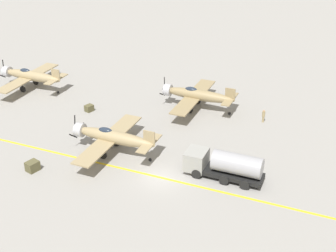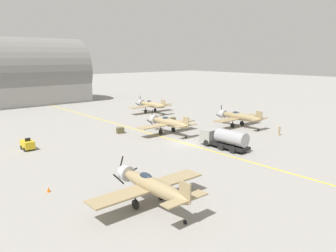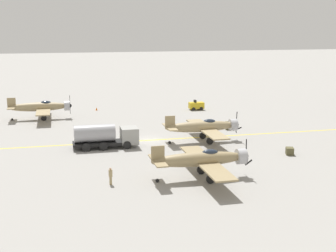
% 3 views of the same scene
% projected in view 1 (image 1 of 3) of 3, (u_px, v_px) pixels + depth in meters
% --- Properties ---
extents(ground_plane, '(400.00, 400.00, 0.00)m').
position_uv_depth(ground_plane, '(160.00, 177.00, 47.45)').
color(ground_plane, gray).
extents(taxiway_stripe, '(0.30, 160.00, 0.01)m').
position_uv_depth(taxiway_stripe, '(160.00, 177.00, 47.45)').
color(taxiway_stripe, yellow).
rests_on(taxiway_stripe, ground).
extents(airplane_mid_center, '(12.00, 9.98, 3.79)m').
position_uv_depth(airplane_mid_center, '(112.00, 137.00, 50.84)').
color(airplane_mid_center, tan).
rests_on(airplane_mid_center, ground).
extents(airplane_mid_right, '(12.00, 9.98, 3.80)m').
position_uv_depth(airplane_mid_right, '(196.00, 95.00, 60.88)').
color(airplane_mid_right, '#97835A').
rests_on(airplane_mid_right, ground).
extents(airplane_far_right, '(12.00, 9.98, 3.80)m').
position_uv_depth(airplane_far_right, '(30.00, 76.00, 66.90)').
color(airplane_far_right, tan).
rests_on(airplane_far_right, ground).
extents(fuel_tanker, '(2.67, 8.00, 2.98)m').
position_uv_depth(fuel_tanker, '(224.00, 165.00, 46.78)').
color(fuel_tanker, black).
rests_on(fuel_tanker, ground).
extents(ground_crew_walking, '(0.37, 0.37, 1.69)m').
position_uv_depth(ground_crew_walking, '(263.00, 115.00, 57.95)').
color(ground_crew_walking, tan).
rests_on(ground_crew_walking, ground).
extents(supply_crate_by_tanker, '(1.23, 1.13, 0.85)m').
position_uv_depth(supply_crate_by_tanker, '(89.00, 108.00, 61.00)').
color(supply_crate_by_tanker, brown).
rests_on(supply_crate_by_tanker, ground).
extents(supply_crate_mid_lane, '(1.49, 1.34, 1.05)m').
position_uv_depth(supply_crate_mid_lane, '(33.00, 166.00, 48.36)').
color(supply_crate_mid_lane, brown).
rests_on(supply_crate_mid_lane, ground).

